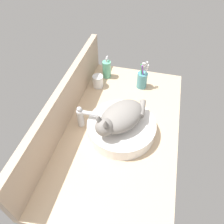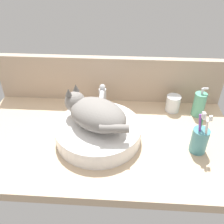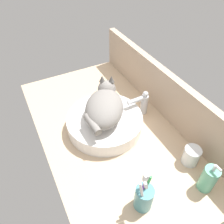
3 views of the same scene
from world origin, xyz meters
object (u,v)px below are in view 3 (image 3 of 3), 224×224
Objects in this scene: cat at (104,106)px; soap_dispenser at (208,179)px; faucet at (143,102)px; sink_basin at (105,122)px; water_glass at (191,156)px; toothbrush_cup at (144,197)px.

cat is 2.02× the size of soap_dispenser.
sink_basin is at bearing -89.22° from faucet.
faucet is at bearing -177.11° from water_glass.
toothbrush_cup is at bearing -77.04° from water_glass.
toothbrush_cup reaches higher than soap_dispenser.
water_glass is at bearing 32.38° from cat.
sink_basin is at bearing 173.32° from toothbrush_cup.
faucet is at bearing 90.78° from sink_basin.
soap_dispenser is at bearing 23.84° from sink_basin.
cat is 21.27cm from faucet.
soap_dispenser is (46.56, 19.39, -6.84)cm from cat.
cat reaches higher than water_glass.
sink_basin is 2.38× the size of soap_dispenser.
toothbrush_cup is (41.44, -5.37, -7.10)cm from cat.
toothbrush_cup is (-5.13, -24.76, -0.26)cm from soap_dispenser.
faucet is 34.42cm from water_glass.
water_glass is at bearing 166.03° from soap_dispenser.
soap_dispenser is 12.07cm from water_glass.
cat reaches higher than toothbrush_cup.
cat is (-1.20, 0.65, 9.28)cm from sink_basin.
cat is at bearing 151.46° from sink_basin.
sink_basin is 4.46× the size of water_glass.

